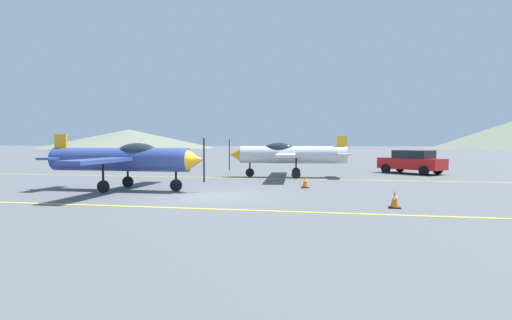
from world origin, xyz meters
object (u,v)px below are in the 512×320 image
car_sedan (412,161)px  traffic_cone_front (395,199)px  airplane_mid (288,154)px  traffic_cone_side (305,182)px  airplane_near (126,159)px

car_sedan → traffic_cone_front: car_sedan is taller
airplane_mid → traffic_cone_side: airplane_mid is taller
airplane_near → car_sedan: size_ratio=1.91×
airplane_mid → traffic_cone_side: (1.43, -5.68, -1.15)m
traffic_cone_side → traffic_cone_front: bearing=-58.3°
airplane_near → airplane_mid: bearing=51.5°
traffic_cone_side → airplane_near: bearing=-162.6°
airplane_mid → traffic_cone_front: 12.06m
airplane_mid → car_sedan: 9.20m
car_sedan → traffic_cone_front: size_ratio=7.51×
traffic_cone_side → airplane_mid: bearing=104.1°
airplane_mid → airplane_near: bearing=-128.5°
airplane_near → traffic_cone_front: bearing=-14.4°
car_sedan → traffic_cone_side: car_sedan is taller
airplane_mid → traffic_cone_side: 5.96m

